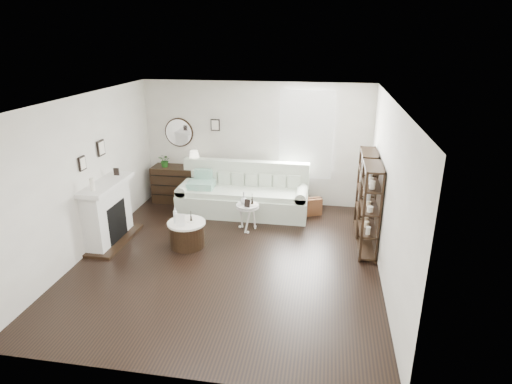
% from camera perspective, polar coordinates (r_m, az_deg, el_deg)
% --- Properties ---
extents(room, '(5.50, 5.50, 5.50)m').
position_cam_1_polar(room, '(9.29, 4.42, 7.62)').
color(room, black).
rests_on(room, ground).
extents(fireplace, '(0.50, 1.40, 1.84)m').
position_cam_1_polar(fireplace, '(8.26, -19.07, -2.81)').
color(fireplace, silver).
rests_on(fireplace, ground).
extents(shelf_unit_far, '(0.30, 0.80, 1.60)m').
position_cam_1_polar(shelf_unit_far, '(8.40, 14.43, 0.01)').
color(shelf_unit_far, black).
rests_on(shelf_unit_far, ground).
extents(shelf_unit_near, '(0.30, 0.80, 1.60)m').
position_cam_1_polar(shelf_unit_near, '(7.57, 14.90, -2.32)').
color(shelf_unit_near, black).
rests_on(shelf_unit_near, ground).
extents(sofa, '(2.74, 0.95, 1.06)m').
position_cam_1_polar(sofa, '(9.18, -1.66, -0.59)').
color(sofa, beige).
rests_on(sofa, ground).
extents(quilt, '(0.57, 0.47, 0.14)m').
position_cam_1_polar(quilt, '(9.17, -7.34, 0.99)').
color(quilt, '#28956F').
rests_on(quilt, sofa).
extents(suitcase, '(0.58, 0.38, 0.37)m').
position_cam_1_polar(suitcase, '(9.14, 7.03, -1.98)').
color(suitcase, brown).
rests_on(suitcase, ground).
extents(dresser, '(1.23, 0.53, 0.82)m').
position_cam_1_polar(dresser, '(9.91, -10.03, 1.04)').
color(dresser, black).
rests_on(dresser, ground).
extents(table_lamp, '(0.25, 0.25, 0.39)m').
position_cam_1_polar(table_lamp, '(9.61, -8.22, 4.34)').
color(table_lamp, white).
rests_on(table_lamp, dresser).
extents(potted_plant, '(0.31, 0.29, 0.30)m').
position_cam_1_polar(potted_plant, '(9.80, -12.03, 4.12)').
color(potted_plant, '#1D5217').
rests_on(potted_plant, dresser).
extents(drum_table, '(0.68, 0.68, 0.47)m').
position_cam_1_polar(drum_table, '(7.85, -9.18, -5.52)').
color(drum_table, black).
rests_on(drum_table, ground).
extents(pedestal_table, '(0.44, 0.44, 0.54)m').
position_cam_1_polar(pedestal_table, '(8.27, -1.14, -1.99)').
color(pedestal_table, white).
rests_on(pedestal_table, ground).
extents(eiffel_drum, '(0.12, 0.12, 0.17)m').
position_cam_1_polar(eiffel_drum, '(7.74, -8.67, -3.29)').
color(eiffel_drum, black).
rests_on(eiffel_drum, drum_table).
extents(bottle_drum, '(0.07, 0.07, 0.29)m').
position_cam_1_polar(bottle_drum, '(7.69, -10.72, -3.10)').
color(bottle_drum, silver).
rests_on(bottle_drum, drum_table).
extents(card_frame_drum, '(0.17, 0.08, 0.22)m').
position_cam_1_polar(card_frame_drum, '(7.58, -10.06, -3.70)').
color(card_frame_drum, white).
rests_on(card_frame_drum, drum_table).
extents(eiffel_ped, '(0.14, 0.14, 0.20)m').
position_cam_1_polar(eiffel_ped, '(8.23, -0.52, -1.01)').
color(eiffel_ped, black).
rests_on(eiffel_ped, pedestal_table).
extents(flask_ped, '(0.14, 0.14, 0.25)m').
position_cam_1_polar(flask_ped, '(8.24, -1.66, -0.80)').
color(flask_ped, silver).
rests_on(flask_ped, pedestal_table).
extents(card_frame_ped, '(0.12, 0.08, 0.15)m').
position_cam_1_polar(card_frame_ped, '(8.11, -1.17, -1.50)').
color(card_frame_ped, black).
rests_on(card_frame_ped, pedestal_table).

